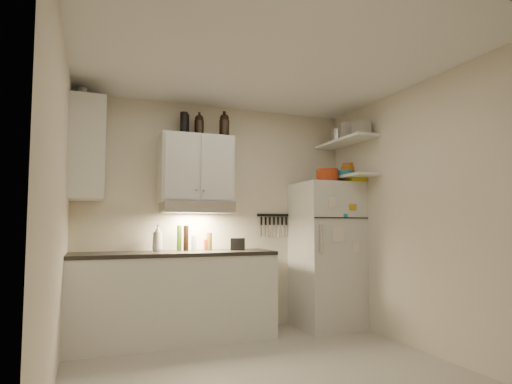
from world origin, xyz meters
name	(u,v)px	position (x,y,z in m)	size (l,w,h in m)	color
floor	(267,373)	(0.00, 0.00, -0.01)	(3.20, 3.00, 0.02)	#B3AFA6
ceiling	(266,62)	(0.00, 0.00, 2.61)	(3.20, 3.00, 0.02)	white
back_wall	(217,216)	(0.00, 1.51, 1.30)	(3.20, 0.02, 2.60)	beige
left_wall	(56,211)	(-1.61, 0.00, 1.30)	(0.02, 3.00, 2.60)	beige
right_wall	(419,215)	(1.61, 0.00, 1.30)	(0.02, 3.00, 2.60)	beige
base_cabinet	(174,298)	(-0.55, 1.20, 0.44)	(2.10, 0.60, 0.88)	white
countertop	(175,254)	(-0.55, 1.20, 0.90)	(2.10, 0.62, 0.04)	#282522
upper_cabinet	(196,169)	(-0.30, 1.33, 1.83)	(0.80, 0.33, 0.75)	white
side_cabinet	(87,149)	(-1.44, 1.20, 1.95)	(0.33, 0.55, 1.00)	white
range_hood	(197,208)	(-0.30, 1.27, 1.39)	(0.76, 0.46, 0.12)	silver
fridge	(327,254)	(1.25, 1.16, 0.85)	(0.70, 0.68, 1.70)	silver
shelf_hi	(345,142)	(1.45, 1.02, 2.20)	(0.30, 0.95, 0.03)	white
shelf_lo	(346,178)	(1.45, 1.02, 1.76)	(0.30, 0.95, 0.03)	white
knife_strip	(273,215)	(0.70, 1.49, 1.32)	(0.42, 0.02, 0.03)	black
dutch_oven	(327,176)	(1.18, 0.99, 1.77)	(0.26, 0.26, 0.15)	#9E3212
book_stack	(354,179)	(1.49, 0.91, 1.74)	(0.20, 0.25, 0.08)	#AE9C15
spice_jar	(324,180)	(1.22, 1.16, 1.75)	(0.06, 0.06, 0.09)	silver
stock_pot	(340,137)	(1.51, 1.25, 2.30)	(0.24, 0.24, 0.17)	silver
tin_a	(347,131)	(1.43, 0.95, 2.31)	(0.19, 0.17, 0.19)	#AAAAAD
tin_b	(361,128)	(1.45, 0.69, 2.29)	(0.16, 0.16, 0.16)	#AAAAAD
bowl_teal	(341,175)	(1.51, 1.23, 1.82)	(0.22, 0.22, 0.09)	teal
bowl_orange	(348,169)	(1.57, 1.16, 1.89)	(0.18, 0.18, 0.05)	#DF5B15
bowl_yellow	(348,165)	(1.57, 1.16, 1.94)	(0.14, 0.14, 0.04)	#C27322
plates	(344,174)	(1.42, 1.03, 1.81)	(0.26, 0.26, 0.07)	teal
growler_a	(199,125)	(-0.27, 1.36, 2.33)	(0.11, 0.11, 0.26)	black
growler_b	(224,125)	(0.01, 1.29, 2.34)	(0.12, 0.12, 0.27)	black
thermos_a	(185,125)	(-0.42, 1.39, 2.32)	(0.08, 0.08, 0.24)	black
thermos_b	(184,124)	(-0.44, 1.33, 2.33)	(0.09, 0.09, 0.25)	black
side_jar	(82,94)	(-1.50, 1.26, 2.52)	(0.10, 0.10, 0.14)	silver
soap_bottle	(158,236)	(-0.71, 1.34, 1.08)	(0.12, 0.12, 0.32)	white
pepper_mill	(209,241)	(-0.15, 1.32, 1.02)	(0.06, 0.06, 0.19)	brown
oil_bottle	(179,238)	(-0.47, 1.36, 1.06)	(0.05, 0.05, 0.28)	#3E691A
vinegar_bottle	(186,238)	(-0.41, 1.31, 1.06)	(0.06, 0.06, 0.27)	black
clear_bottle	(194,243)	(-0.32, 1.34, 1.00)	(0.05, 0.05, 0.16)	silver
red_jar	(207,245)	(-0.17, 1.33, 0.98)	(0.06, 0.06, 0.12)	#9E3212
caddy	(238,244)	(0.16, 1.22, 0.99)	(0.16, 0.11, 0.13)	black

